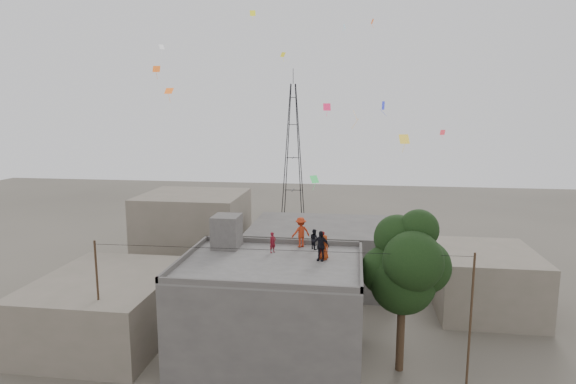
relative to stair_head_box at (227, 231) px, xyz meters
name	(u,v)px	position (x,y,z in m)	size (l,w,h in m)	color
ground	(272,365)	(3.20, -2.60, -7.10)	(140.00, 140.00, 0.00)	#4A453C
main_building	(271,315)	(3.20, -2.60, -4.05)	(10.00, 8.00, 6.10)	#4A4745
parapet	(271,260)	(3.20, -2.60, -0.85)	(10.00, 8.00, 0.30)	#4A4745
stair_head_box	(227,231)	(0.00, 0.00, 0.00)	(1.60, 1.80, 2.00)	#4A4745
neighbor_west	(107,307)	(-7.80, -0.60, -5.10)	(8.00, 10.00, 4.00)	#6A6354
neighbor_north	(323,254)	(5.20, 11.40, -4.60)	(12.00, 9.00, 5.00)	#4A4745
neighbor_northwest	(194,231)	(-6.80, 13.40, -3.60)	(9.00, 8.00, 7.00)	#6A6354
neighbor_east	(484,280)	(17.20, 7.40, -4.90)	(7.00, 8.00, 4.40)	#6A6354
tree	(406,265)	(10.57, -2.00, -1.00)	(4.90, 4.60, 9.10)	black
utility_line	(276,311)	(3.70, -3.85, -3.27)	(20.12, 0.62, 7.40)	black
transmission_tower	(293,151)	(-0.80, 37.40, 1.97)	(2.97, 2.97, 20.01)	black
person_red_adult	(322,245)	(5.95, -1.41, -0.20)	(0.58, 0.38, 1.59)	maroon
person_orange_child	(324,247)	(6.05, -1.59, -0.29)	(0.69, 0.45, 1.42)	#A23412
person_dark_child	(314,239)	(5.33, 0.40, -0.38)	(0.60, 0.47, 1.23)	black
person_dark_adult	(321,246)	(5.88, -1.84, -0.15)	(1.00, 0.42, 1.70)	black
person_orange_adult	(301,232)	(4.47, 0.74, -0.07)	(1.20, 0.69, 1.86)	#AE2F13
person_red_child	(273,242)	(2.97, -0.69, -0.39)	(0.45, 0.29, 1.23)	maroon
kites	(300,84)	(4.10, 3.36, 8.99)	(21.09, 16.74, 12.75)	#DB5817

